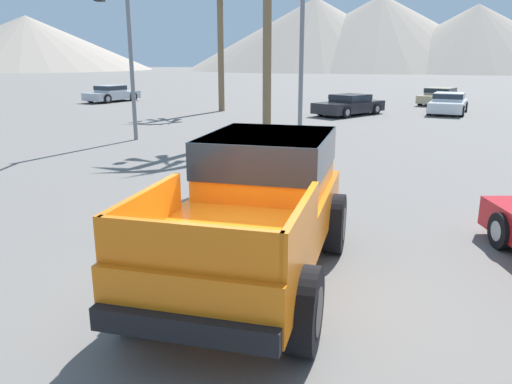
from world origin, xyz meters
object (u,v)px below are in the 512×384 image
at_px(parked_car_tan, 440,96).
at_px(parked_car_white, 448,103).
at_px(parked_car_dark, 349,104).
at_px(traffic_light_main, 118,27).
at_px(street_lamp_post, 303,7).
at_px(orange_pickup_truck, 259,199).
at_px(palm_tree_short, 221,11).
at_px(parked_car_silver, 111,93).

height_order(parked_car_tan, parked_car_white, parked_car_white).
relative_size(parked_car_dark, traffic_light_main, 0.73).
bearing_deg(street_lamp_post, parked_car_dark, 75.68).
relative_size(parked_car_dark, street_lamp_post, 0.57).
relative_size(orange_pickup_truck, parked_car_white, 1.16).
bearing_deg(parked_car_dark, orange_pickup_truck, 123.81).
xyz_separation_m(orange_pickup_truck, street_lamp_post, (0.88, 9.24, 3.47)).
bearing_deg(traffic_light_main, palm_tree_short, 170.13).
bearing_deg(orange_pickup_truck, parked_car_dark, 91.03).
bearing_deg(parked_car_white, traffic_light_main, 59.68).
relative_size(parked_car_dark, palm_tree_short, 0.58).
relative_size(parked_car_tan, street_lamp_post, 0.63).
height_order(parked_car_dark, street_lamp_post, street_lamp_post).
bearing_deg(orange_pickup_truck, palm_tree_short, 109.79).
distance_m(parked_car_dark, street_lamp_post, 13.29).
bearing_deg(parked_car_silver, traffic_light_main, -41.78).
distance_m(parked_car_silver, palm_tree_short, 11.84).
bearing_deg(traffic_light_main, parked_car_dark, 137.81).
distance_m(parked_car_white, traffic_light_main, 19.48).
relative_size(orange_pickup_truck, parked_car_dark, 1.23).
bearing_deg(parked_car_tan, street_lamp_post, -85.20).
bearing_deg(street_lamp_post, traffic_light_main, 164.07).
xyz_separation_m(parked_car_tan, palm_tree_short, (-14.40, -5.09, 5.13)).
bearing_deg(palm_tree_short, parked_car_white, -2.72).
height_order(parked_car_tan, palm_tree_short, palm_tree_short).
height_order(parked_car_silver, traffic_light_main, traffic_light_main).
distance_m(traffic_light_main, street_lamp_post, 6.61).
bearing_deg(parked_car_white, parked_car_tan, -79.65).
relative_size(parked_car_white, street_lamp_post, 0.61).
distance_m(parked_car_silver, traffic_light_main, 19.71).
bearing_deg(parked_car_silver, palm_tree_short, -6.29).
relative_size(parked_car_silver, traffic_light_main, 0.73).
distance_m(traffic_light_main, palm_tree_short, 12.46).
height_order(parked_car_white, traffic_light_main, traffic_light_main).
bearing_deg(orange_pickup_truck, street_lamp_post, 96.16).
relative_size(parked_car_white, traffic_light_main, 0.77).
relative_size(parked_car_silver, parked_car_white, 0.95).
relative_size(orange_pickup_truck, street_lamp_post, 0.70).
height_order(traffic_light_main, palm_tree_short, palm_tree_short).
bearing_deg(parked_car_tan, parked_car_dark, -103.09).
distance_m(parked_car_tan, palm_tree_short, 16.11).
height_order(parked_car_tan, street_lamp_post, street_lamp_post).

